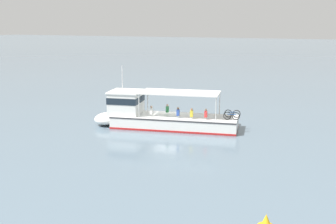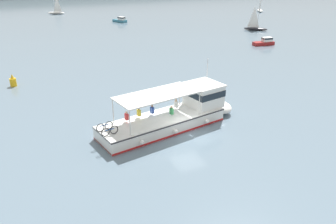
# 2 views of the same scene
# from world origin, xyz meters

# --- Properties ---
(ground_plane) EXTENTS (400.00, 400.00, 0.00)m
(ground_plane) POSITION_xyz_m (0.00, 0.00, 0.00)
(ground_plane) COLOR slate
(ferry_main) EXTENTS (13.04, 5.20, 5.32)m
(ferry_main) POSITION_xyz_m (0.12, 2.13, 1.02)
(ferry_main) COLOR white
(ferry_main) RESTS_ON ground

